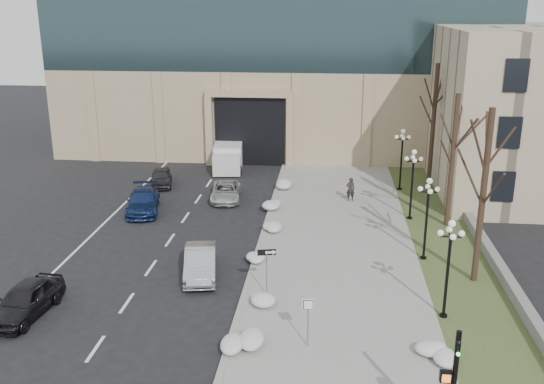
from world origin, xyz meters
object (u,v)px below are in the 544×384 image
Objects in this scene: car_d at (226,192)px; lamppost_b at (427,208)px; car_a at (25,300)px; keep_sign at (308,312)px; car_e at (161,177)px; pedestrian at (350,189)px; car_b at (200,262)px; lamppost_c at (413,175)px; one_way_sign at (270,258)px; car_c at (143,201)px; lamppost_d at (402,151)px; lamppost_a at (449,256)px; box_truck at (229,156)px.

lamppost_b is (12.76, -9.53, 2.46)m from car_d.
keep_sign is at bearing -0.86° from car_a.
car_e is 14.82m from pedestrian.
lamppost_c is (11.91, 9.66, 2.32)m from car_b.
car_b is at bearing -92.53° from car_d.
one_way_sign is 4.86m from keep_sign.
pedestrian reaches higher than car_c.
lamppost_c is at bearing 28.60° from car_b.
pedestrian is 0.76× the size of keep_sign.
lamppost_d is at bearing 7.71° from car_c.
lamppost_a is at bearing -90.00° from lamppost_d.
one_way_sign is at bearing 64.09° from pedestrian.
car_b is 21.74m from box_truck.
lamppost_b is (6.04, 9.57, 1.42)m from keep_sign.
box_truck is at bearing 158.73° from lamppost_d.
car_c is 19.23m from lamppost_d.
pedestrian is 10.77m from lamppost_b.
car_c is 0.73× the size of box_truck.
car_c reaches higher than car_d.
car_a is at bearing -106.86° from box_truck.
car_a reaches higher than car_d.
lamppost_c is at bearing -12.20° from car_c.
car_e is 7.32m from box_truck.
car_b is at bearing 47.98° from pedestrian.
car_c is 20.01m from keep_sign.
car_c is 2.25× the size of keep_sign.
one_way_sign is at bearing -37.87° from car_b.
box_truck is (4.33, 5.89, 0.36)m from car_e.
one_way_sign is (4.70, -14.69, 1.45)m from car_d.
lamppost_c reaches higher than car_c.
pedestrian is at bearing -46.41° from box_truck.
pedestrian is 5.37m from lamppost_d.
one_way_sign reaches higher than car_c.
car_a reaches higher than car_c.
pedestrian is 13.38m from box_truck.
car_e is 20.57m from one_way_sign.
lamppost_c is (18.97, 14.56, 2.30)m from car_a.
one_way_sign is 0.52× the size of lamppost_a.
car_a is 0.99× the size of car_b.
car_c is at bearing 117.85° from keep_sign.
car_a is 24.03m from lamppost_c.
lamppost_d is (6.04, 22.57, 1.42)m from keep_sign.
car_e is 0.82× the size of lamppost_c.
pedestrian reaches higher than car_e.
lamppost_d reaches higher than car_b.
box_truck reaches higher than car_a.
car_a is 0.95× the size of lamppost_b.
box_truck is at bearing -50.20° from pedestrian.
pedestrian is 0.36× the size of lamppost_d.
car_b is 0.66× the size of box_truck.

